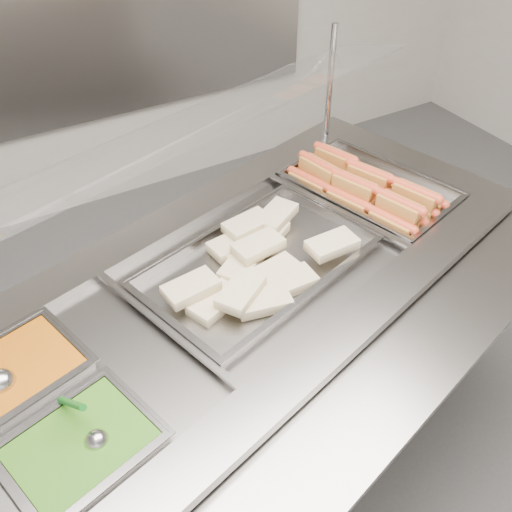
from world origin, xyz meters
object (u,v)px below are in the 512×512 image
steam_counter (246,368)px  pan_hotdogs (368,194)px  sneeze_guard (185,132)px  serving_spoon (92,434)px  pan_wraps (258,267)px  ladle (0,381)px

steam_counter → pan_hotdogs: (0.66, 0.19, 0.45)m
sneeze_guard → serving_spoon: sneeze_guard is taller
pan_wraps → sneeze_guard: bearing=121.3°
serving_spoon → steam_counter: bearing=29.6°
pan_wraps → ladle: (-0.83, -0.09, 0.04)m
steam_counter → serving_spoon: (-0.61, -0.35, 0.51)m
ladle → serving_spoon: 0.32m
sneeze_guard → pan_wraps: sneeze_guard is taller
pan_hotdogs → ladle: 1.45m
sneeze_guard → pan_hotdogs: size_ratio=2.68×
pan_hotdogs → ladle: size_ratio=3.38×
ladle → pan_hotdogs: bearing=10.2°
sneeze_guard → serving_spoon: 0.88m
sneeze_guard → pan_hotdogs: sneeze_guard is taller
steam_counter → sneeze_guard: size_ratio=1.22×
steam_counter → sneeze_guard: bearing=105.9°
pan_hotdogs → steam_counter: bearing=-164.1°
sneeze_guard → pan_wraps: size_ratio=2.18×
steam_counter → sneeze_guard: sneeze_guard is taller
ladle → serving_spoon: ladle is taller
steam_counter → pan_hotdogs: pan_hotdogs is taller
steam_counter → pan_wraps: bearing=15.9°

